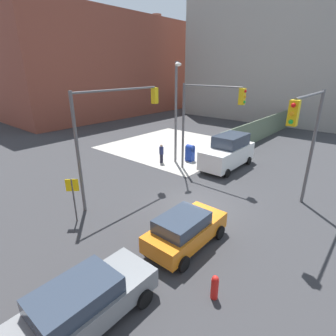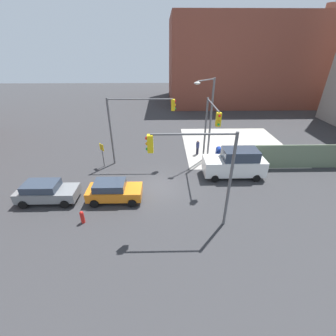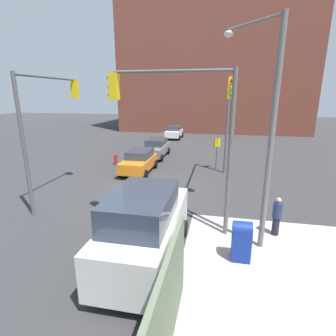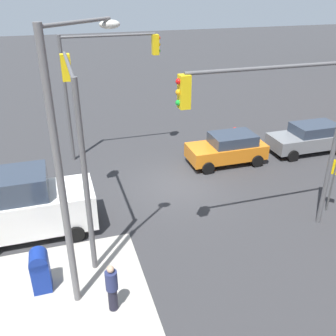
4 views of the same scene
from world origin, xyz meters
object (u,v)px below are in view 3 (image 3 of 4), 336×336
(fire_hydrant, at_px, (116,159))
(coupe_gray, at_px, (156,148))
(traffic_signal_se_corner, at_px, (47,114))
(coupe_white, at_px, (174,132))
(traffic_signal_ne_corner, at_px, (182,121))
(hatchback_orange, at_px, (139,161))
(traffic_signal_nw_corner, at_px, (229,110))
(street_lamp_corner, at_px, (264,120))
(van_white_delivery, at_px, (145,227))
(pedestrian_crossing, at_px, (277,216))
(mailbox_blue, at_px, (241,240))

(fire_hydrant, distance_m, coupe_gray, 4.25)
(traffic_signal_se_corner, height_order, coupe_gray, traffic_signal_se_corner)
(fire_hydrant, distance_m, coupe_white, 14.36)
(traffic_signal_ne_corner, distance_m, hatchback_orange, 9.71)
(traffic_signal_nw_corner, relative_size, hatchback_orange, 1.59)
(traffic_signal_ne_corner, bearing_deg, coupe_white, -169.11)
(coupe_white, bearing_deg, street_lamp_corner, 17.20)
(coupe_white, bearing_deg, fire_hydrant, -9.20)
(street_lamp_corner, distance_m, hatchback_orange, 11.64)
(traffic_signal_nw_corner, bearing_deg, coupe_white, -159.45)
(street_lamp_corner, xyz_separation_m, coupe_white, (-24.10, -7.46, -3.86))
(traffic_signal_se_corner, xyz_separation_m, hatchback_orange, (-5.92, 2.82, -3.76))
(van_white_delivery, height_order, pedestrian_crossing, van_white_delivery)
(mailbox_blue, bearing_deg, coupe_white, -164.78)
(street_lamp_corner, distance_m, coupe_gray, 15.67)
(traffic_signal_se_corner, height_order, van_white_delivery, traffic_signal_se_corner)
(hatchback_orange, bearing_deg, traffic_signal_se_corner, -25.50)
(traffic_signal_nw_corner, relative_size, mailbox_blue, 4.55)
(mailbox_blue, bearing_deg, fire_hydrant, -140.60)
(fire_hydrant, bearing_deg, hatchback_orange, 56.67)
(traffic_signal_nw_corner, bearing_deg, traffic_signal_ne_corner, -15.70)
(traffic_signal_ne_corner, bearing_deg, street_lamp_corner, 81.69)
(street_lamp_corner, bearing_deg, traffic_signal_nw_corner, -171.45)
(mailbox_blue, relative_size, hatchback_orange, 0.35)
(traffic_signal_nw_corner, xyz_separation_m, traffic_signal_se_corner, (4.66, -9.00, -0.07))
(van_white_delivery, bearing_deg, pedestrian_crossing, 119.95)
(traffic_signal_nw_corner, height_order, traffic_signal_ne_corner, same)
(traffic_signal_ne_corner, relative_size, street_lamp_corner, 0.81)
(coupe_gray, bearing_deg, traffic_signal_ne_corner, 18.58)
(fire_hydrant, height_order, van_white_delivery, van_white_delivery)
(traffic_signal_ne_corner, relative_size, coupe_gray, 1.46)
(coupe_gray, bearing_deg, traffic_signal_nw_corner, 44.37)
(coupe_gray, bearing_deg, traffic_signal_se_corner, -14.31)
(traffic_signal_nw_corner, bearing_deg, mailbox_blue, 3.45)
(pedestrian_crossing, bearing_deg, traffic_signal_ne_corner, -102.43)
(mailbox_blue, bearing_deg, hatchback_orange, -145.01)
(traffic_signal_se_corner, xyz_separation_m, coupe_gray, (-11.00, 2.81, -3.76))
(traffic_signal_ne_corner, distance_m, pedestrian_crossing, 5.39)
(van_white_delivery, bearing_deg, street_lamp_corner, 117.85)
(traffic_signal_se_corner, bearing_deg, street_lamp_corner, 76.86)
(coupe_gray, distance_m, van_white_delivery, 15.73)
(mailbox_blue, distance_m, van_white_delivery, 3.32)
(mailbox_blue, distance_m, fire_hydrant, 14.50)
(traffic_signal_nw_corner, bearing_deg, pedestrian_crossing, 17.65)
(traffic_signal_se_corner, bearing_deg, pedestrian_crossing, 81.61)
(mailbox_blue, distance_m, pedestrian_crossing, 2.50)
(street_lamp_corner, bearing_deg, fire_hydrant, -135.50)
(traffic_signal_se_corner, relative_size, coupe_white, 1.71)
(traffic_signal_se_corner, height_order, hatchback_orange, traffic_signal_se_corner)
(coupe_gray, distance_m, pedestrian_crossing, 15.05)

